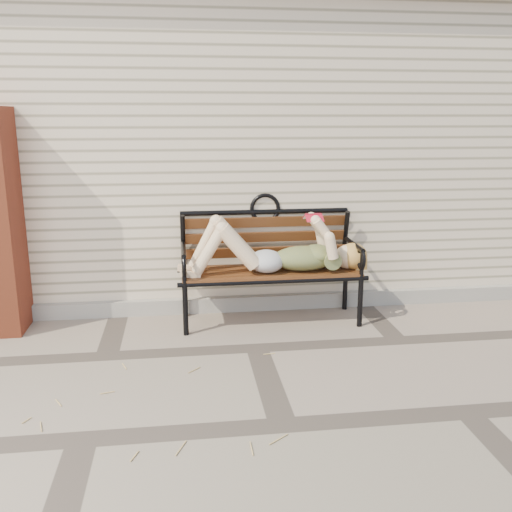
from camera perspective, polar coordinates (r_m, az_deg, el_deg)
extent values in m
plane|color=gray|center=(4.91, 0.11, -9.18)|extent=(80.00, 80.00, 0.00)
cube|color=beige|center=(7.51, -3.01, 10.68)|extent=(8.00, 4.00, 3.00)
cube|color=#4B3835|center=(7.60, -3.18, 23.21)|extent=(8.30, 4.30, 0.30)
cube|color=gray|center=(5.78, -1.18, -4.74)|extent=(8.00, 0.10, 0.15)
cylinder|color=black|center=(5.14, -7.08, -5.28)|extent=(0.05, 0.05, 0.49)
cylinder|color=black|center=(5.61, -7.14, -3.63)|extent=(0.05, 0.05, 0.49)
cylinder|color=black|center=(5.39, 10.38, -4.48)|extent=(0.05, 0.05, 0.49)
cylinder|color=black|center=(5.84, 8.92, -2.98)|extent=(0.05, 0.05, 0.49)
cube|color=#573116|center=(5.36, 1.46, -1.60)|extent=(1.66, 0.53, 0.03)
cylinder|color=black|center=(5.14, 1.89, -2.57)|extent=(1.74, 0.04, 0.04)
cylinder|color=black|center=(5.60, 1.06, -1.15)|extent=(1.74, 0.04, 0.04)
torus|color=black|center=(5.60, 0.91, 4.77)|extent=(0.30, 0.04, 0.30)
ellipsoid|color=#093244|center=(5.35, 4.75, -0.23)|extent=(0.59, 0.34, 0.23)
ellipsoid|color=#093244|center=(5.37, 6.12, 0.21)|extent=(0.28, 0.33, 0.17)
ellipsoid|color=#B8B9BE|center=(5.30, 1.06, -0.52)|extent=(0.33, 0.37, 0.21)
sphere|color=#FFD4AB|center=(5.46, 9.11, -0.08)|extent=(0.24, 0.24, 0.24)
ellipsoid|color=#D79F51|center=(5.47, 9.66, -0.01)|extent=(0.27, 0.28, 0.25)
cube|color=#B4142A|center=(5.29, 5.77, 4.16)|extent=(0.15, 0.02, 0.02)
cube|color=beige|center=(5.25, 5.87, 3.76)|extent=(0.15, 0.10, 0.05)
cube|color=beige|center=(5.34, 5.65, 3.93)|extent=(0.15, 0.10, 0.05)
cube|color=#B4142A|center=(5.25, 5.88, 3.80)|extent=(0.16, 0.10, 0.06)
cube|color=#B4142A|center=(5.34, 5.64, 3.98)|extent=(0.16, 0.10, 0.06)
cylinder|color=tan|center=(4.25, -3.30, -13.00)|extent=(0.14, 0.05, 0.01)
cylinder|color=tan|center=(3.92, -2.59, -15.47)|extent=(0.09, 0.08, 0.01)
cylinder|color=tan|center=(3.84, -7.49, -16.26)|extent=(0.06, 0.13, 0.01)
cylinder|color=tan|center=(3.87, -12.55, -16.22)|extent=(0.04, 0.15, 0.01)
cylinder|color=tan|center=(3.73, -5.97, -17.25)|extent=(0.14, 0.07, 0.01)
cylinder|color=tan|center=(4.46, -3.45, -11.65)|extent=(0.11, 0.06, 0.01)
cylinder|color=tan|center=(4.51, -11.85, -11.60)|extent=(0.02, 0.09, 0.01)
cylinder|color=tan|center=(4.14, -0.78, -13.74)|extent=(0.01, 0.09, 0.01)
cylinder|color=tan|center=(3.86, -6.38, -16.09)|extent=(0.10, 0.05, 0.01)
cylinder|color=tan|center=(4.56, -4.15, -11.05)|extent=(0.13, 0.08, 0.01)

